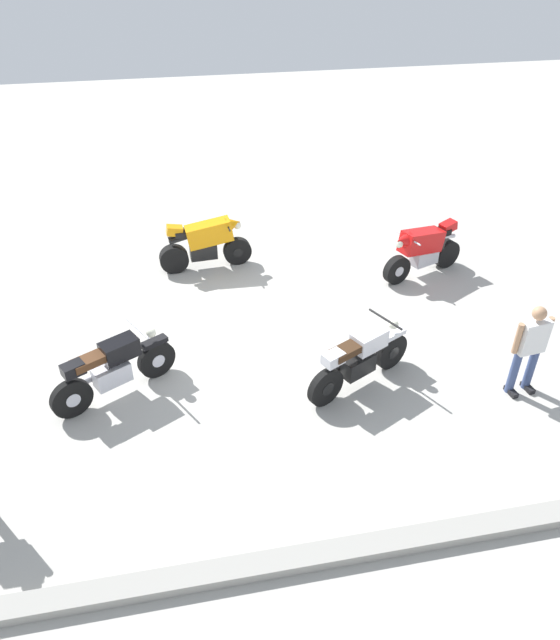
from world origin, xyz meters
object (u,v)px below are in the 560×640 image
object	(u,v)px
motorcycle_red_sportbike	(423,249)
person_in_white_shirt	(530,345)
motorcycle_silver_cruiser	(360,359)
motorcycle_black_cruiser	(113,368)
motorcycle_orange_sportbike	(206,242)

from	to	relation	value
motorcycle_red_sportbike	person_in_white_shirt	distance (m)	3.73
motorcycle_red_sportbike	motorcycle_silver_cruiser	size ratio (longest dim) A/B	0.99
motorcycle_red_sportbike	motorcycle_silver_cruiser	distance (m)	3.87
motorcycle_silver_cruiser	person_in_white_shirt	size ratio (longest dim) A/B	1.21
motorcycle_black_cruiser	person_in_white_shirt	world-z (taller)	person_in_white_shirt
motorcycle_black_cruiser	motorcycle_red_sportbike	xyz separation A→B (m)	(-6.12, -2.61, 0.07)
motorcycle_black_cruiser	person_in_white_shirt	distance (m)	6.39
motorcycle_orange_sportbike	person_in_white_shirt	xyz separation A→B (m)	(-4.52, 4.85, 0.29)
motorcycle_silver_cruiser	person_in_white_shirt	xyz separation A→B (m)	(-2.47, 0.61, 0.37)
motorcycle_silver_cruiser	motorcycle_black_cruiser	bearing A→B (deg)	145.54
person_in_white_shirt	motorcycle_silver_cruiser	bearing A→B (deg)	-110.76
motorcycle_black_cruiser	motorcycle_red_sportbike	world-z (taller)	motorcycle_red_sportbike
motorcycle_black_cruiser	motorcycle_red_sportbike	bearing A→B (deg)	-5.87
motorcycle_orange_sportbike	motorcycle_red_sportbike	distance (m)	4.50
motorcycle_orange_sportbike	motorcycle_silver_cruiser	distance (m)	4.71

